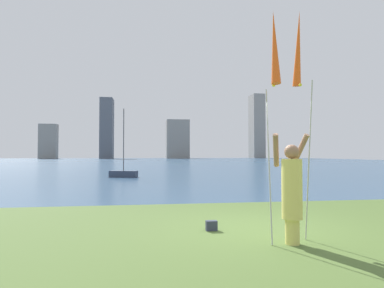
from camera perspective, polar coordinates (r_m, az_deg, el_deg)
name	(u,v)px	position (r m, az deg, el deg)	size (l,w,h in m)	color
ground	(158,163)	(57.68, -5.94, -3.36)	(120.00, 138.00, 0.12)	#4C662D
person	(292,189)	(6.05, 16.93, -7.54)	(0.71, 0.52, 1.94)	#D8CC66
kite_flag_left	(274,53)	(5.95, 14.12, 15.16)	(0.16, 0.55, 4.04)	#B2B2B7
kite_flag_right	(298,54)	(6.86, 18.02, 14.71)	(0.16, 0.69, 4.31)	#B2B2B7
bag	(211,226)	(6.94, 3.41, -13.97)	(0.23, 0.14, 0.20)	#33384C
sailboat_1	(123,173)	(22.59, -11.83, -4.95)	(1.96, 1.16, 4.63)	#333D51
skyline_tower_0	(48,141)	(119.27, -23.70, 0.42)	(5.64, 3.36, 11.55)	gray
skyline_tower_1	(107,129)	(115.79, -14.57, 2.60)	(4.14, 7.44, 20.48)	#565B66
skyline_tower_2	(178,139)	(116.74, -2.52, 0.83)	(7.97, 5.95, 13.64)	gray
skyline_tower_3	(257,126)	(126.10, 11.19, 3.00)	(4.39, 6.69, 23.88)	gray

